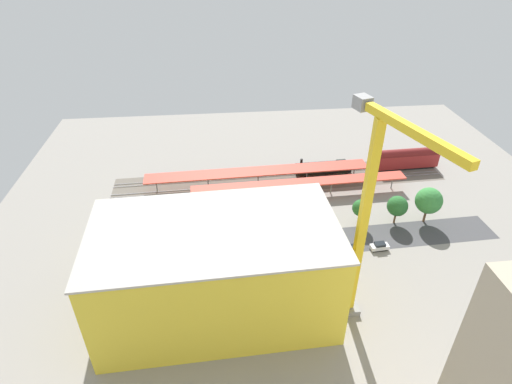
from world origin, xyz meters
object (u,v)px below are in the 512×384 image
(parked_car_0, at_px, (379,247))
(traffic_light, at_px, (255,218))
(platform_canopy_far, at_px, (258,171))
(street_tree_5, at_px, (154,221))
(platform_canopy_near, at_px, (300,183))
(tower_crane, at_px, (369,214))
(street_tree_2, at_px, (397,206))
(street_tree_4, at_px, (207,219))
(passenger_coach, at_px, (407,158))
(locomotive, at_px, (324,167))
(parked_car_3, at_px, (287,254))
(parked_car_5, at_px, (223,257))
(box_truck_1, at_px, (187,249))
(parked_car_4, at_px, (257,255))
(parked_car_6, at_px, (193,259))
(street_tree_1, at_px, (429,201))
(street_tree_0, at_px, (361,208))
(parked_car_7, at_px, (154,260))
(street_tree_3, at_px, (299,212))
(box_truck_0, at_px, (148,244))
(construction_building, at_px, (217,271))
(parked_car_1, at_px, (350,250))
(parked_car_2, at_px, (321,251))

(parked_car_0, xyz_separation_m, traffic_light, (26.93, -8.22, 3.75))
(platform_canopy_far, bearing_deg, street_tree_5, 39.65)
(platform_canopy_near, height_order, tower_crane, tower_crane)
(street_tree_2, relative_size, street_tree_5, 1.02)
(street_tree_4, relative_size, traffic_light, 1.14)
(passenger_coach, bearing_deg, street_tree_2, 62.44)
(locomotive, distance_m, parked_car_3, 38.85)
(street_tree_5, bearing_deg, parked_car_0, 169.65)
(parked_car_5, bearing_deg, parked_car_0, 179.67)
(box_truck_1, distance_m, street_tree_4, 8.07)
(parked_car_5, distance_m, street_tree_5, 17.88)
(parked_car_3, bearing_deg, tower_crane, 118.96)
(parked_car_4, height_order, parked_car_6, parked_car_4)
(locomotive, distance_m, parked_car_6, 50.50)
(passenger_coach, xyz_separation_m, parked_car_3, (41.25, 35.13, -2.57))
(street_tree_5, bearing_deg, parked_car_6, 134.20)
(street_tree_1, height_order, street_tree_2, street_tree_1)
(locomotive, height_order, street_tree_4, street_tree_4)
(street_tree_0, xyz_separation_m, street_tree_4, (35.93, 1.03, 0.13))
(box_truck_1, relative_size, street_tree_1, 1.05)
(box_truck_1, height_order, street_tree_4, street_tree_4)
(parked_car_7, bearing_deg, street_tree_5, -87.19)
(box_truck_1, distance_m, traffic_light, 16.67)
(street_tree_5, height_order, traffic_light, street_tree_5)
(parked_car_7, distance_m, street_tree_2, 57.03)
(platform_canopy_near, distance_m, parked_car_5, 31.63)
(parked_car_6, bearing_deg, parked_car_3, 178.63)
(platform_canopy_near, xyz_separation_m, street_tree_4, (24.28, 15.14, 0.96))
(parked_car_7, xyz_separation_m, street_tree_3, (-32.41, -8.31, 4.31))
(parked_car_3, relative_size, street_tree_4, 0.53)
(platform_canopy_far, height_order, parked_car_6, platform_canopy_far)
(parked_car_3, xyz_separation_m, box_truck_0, (30.00, -5.04, 0.99))
(box_truck_0, bearing_deg, locomotive, -147.14)
(tower_crane, bearing_deg, construction_building, -9.30)
(parked_car_1, height_order, box_truck_1, box_truck_1)
(tower_crane, relative_size, street_tree_2, 5.48)
(platform_canopy_far, height_order, parked_car_7, platform_canopy_far)
(box_truck_1, bearing_deg, street_tree_3, -166.58)
(parked_car_6, distance_m, street_tree_4, 9.74)
(locomotive, relative_size, traffic_light, 2.37)
(parked_car_6, distance_m, parked_car_7, 8.17)
(parked_car_7, bearing_deg, street_tree_1, -172.31)
(locomotive, height_order, street_tree_3, street_tree_3)
(street_tree_2, bearing_deg, street_tree_3, 1.18)
(parked_car_6, xyz_separation_m, parked_car_7, (8.16, -0.24, 0.07))
(construction_building, relative_size, street_tree_3, 5.36)
(platform_canopy_far, relative_size, street_tree_1, 6.69)
(platform_canopy_far, distance_m, passenger_coach, 44.48)
(parked_car_1, bearing_deg, street_tree_2, -145.37)
(parked_car_2, xyz_separation_m, parked_car_6, (27.84, -0.38, -0.07))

